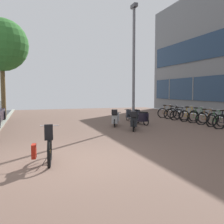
{
  "coord_description": "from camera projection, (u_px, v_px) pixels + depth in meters",
  "views": [
    {
      "loc": [
        -0.99,
        -6.38,
        1.84
      ],
      "look_at": [
        1.99,
        2.39,
        1.07
      ],
      "focal_mm": 39.69,
      "sensor_mm": 36.0,
      "label": 1
    }
  ],
  "objects": [
    {
      "name": "ground",
      "position": [
        120.0,
        158.0,
        6.94
      ],
      "size": [
        21.0,
        40.0,
        0.13
      ],
      "color": "#2A2C2F"
    },
    {
      "name": "bicycle_foreground",
      "position": [
        48.0,
        148.0,
        6.31
      ],
      "size": [
        0.72,
        1.38,
        1.09
      ],
      "color": "black",
      "rests_on": "ground"
    },
    {
      "name": "bicycle_rack_01",
      "position": [
        216.0,
        120.0,
        12.97
      ],
      "size": [
        1.33,
        0.48,
        0.95
      ],
      "color": "black",
      "rests_on": "ground"
    },
    {
      "name": "bicycle_rack_02",
      "position": [
        207.0,
        119.0,
        13.74
      ],
      "size": [
        1.3,
        0.53,
        0.97
      ],
      "color": "black",
      "rests_on": "ground"
    },
    {
      "name": "bicycle_rack_03",
      "position": [
        198.0,
        117.0,
        14.5
      ],
      "size": [
        1.29,
        0.55,
        0.99
      ],
      "color": "black",
      "rests_on": "ground"
    },
    {
      "name": "bicycle_rack_04",
      "position": [
        189.0,
        116.0,
        15.22
      ],
      "size": [
        1.4,
        0.48,
        1.0
      ],
      "color": "black",
      "rests_on": "ground"
    },
    {
      "name": "bicycle_rack_05",
      "position": [
        179.0,
        115.0,
        15.92
      ],
      "size": [
        1.29,
        0.47,
        0.93
      ],
      "color": "black",
      "rests_on": "ground"
    },
    {
      "name": "bicycle_rack_06",
      "position": [
        174.0,
        114.0,
        16.7
      ],
      "size": [
        1.29,
        0.55,
        0.98
      ],
      "color": "black",
      "rests_on": "ground"
    },
    {
      "name": "bicycle_rack_07",
      "position": [
        167.0,
        113.0,
        17.44
      ],
      "size": [
        1.33,
        0.55,
        0.98
      ],
      "color": "black",
      "rests_on": "ground"
    },
    {
      "name": "scooter_near",
      "position": [
        134.0,
        121.0,
        11.81
      ],
      "size": [
        0.99,
        1.67,
        0.95
      ],
      "color": "black",
      "rests_on": "ground"
    },
    {
      "name": "scooter_mid",
      "position": [
        115.0,
        118.0,
        13.12
      ],
      "size": [
        0.95,
        1.62,
        0.94
      ],
      "color": "black",
      "rests_on": "ground"
    },
    {
      "name": "scooter_far",
      "position": [
        134.0,
        115.0,
        15.06
      ],
      "size": [
        0.55,
        1.72,
        0.79
      ],
      "color": "black",
      "rests_on": "ground"
    },
    {
      "name": "scooter_extra",
      "position": [
        141.0,
        118.0,
        13.86
      ],
      "size": [
        0.63,
        1.68,
        0.78
      ],
      "color": "black",
      "rests_on": "ground"
    },
    {
      "name": "lamp_post",
      "position": [
        134.0,
        60.0,
        12.66
      ],
      "size": [
        0.2,
        0.52,
        6.23
      ],
      "color": "slate",
      "rests_on": "ground"
    },
    {
      "name": "street_tree",
      "position": [
        2.0,
        45.0,
        16.56
      ],
      "size": [
        3.5,
        3.5,
        6.71
      ],
      "color": "brown",
      "rests_on": "ground"
    }
  ]
}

